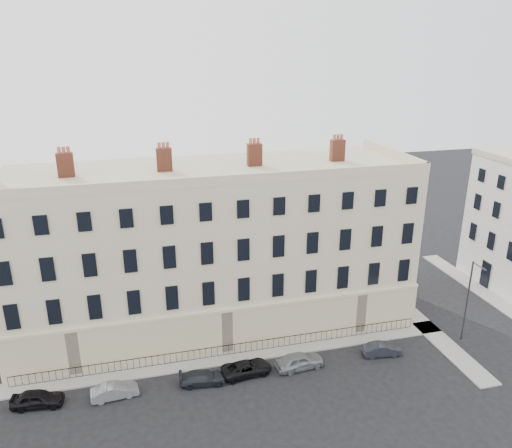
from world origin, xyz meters
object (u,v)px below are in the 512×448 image
Objects in this scene: car_b at (115,391)px; car_a at (37,399)px; car_c at (203,378)px; streetlamp at (468,298)px; car_d at (247,368)px; car_e at (300,361)px; car_f at (382,349)px.

car_a is at bearing 80.02° from car_b.
car_c is 0.48× the size of streetlamp.
car_a is 15.86m from car_d.
car_d is at bearing -80.13° from car_c.
car_d is at bearing 81.64° from car_e.
car_f is (15.54, -0.03, 0.02)m from car_c.
streetlamp is at bearing -80.89° from car_f.
car_f is at bearing -97.21° from car_d.
car_e is (20.29, -0.48, 0.05)m from car_a.
car_c is at bearing -96.04° from car_b.
car_b reaches higher than car_f.
car_b is 10.36m from car_d.
car_c is 0.92× the size of car_e.
streetlamp reaches higher than car_c.
car_b is 0.46× the size of streetlamp.
car_b is at bearing -87.82° from car_a.
car_e is at bearing -176.14° from streetlamp.
car_d is at bearing -94.24° from car_b.
car_b is 6.72m from car_c.
car_a reaches higher than car_f.
streetlamp reaches higher than car_b.
car_f is at bearing -95.39° from car_e.
car_d is 1.21× the size of car_f.
car_a is 27.77m from car_f.
car_e is at bearing 96.62° from car_f.
car_c is 24.05m from streetlamp.
car_c is at bearing -176.37° from streetlamp.
car_c is 8.07m from car_e.
car_e is at bearing -95.63° from car_b.
car_d is 20.46m from streetlamp.
car_f is (11.91, -0.32, -0.01)m from car_d.
car_e reaches higher than car_b.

